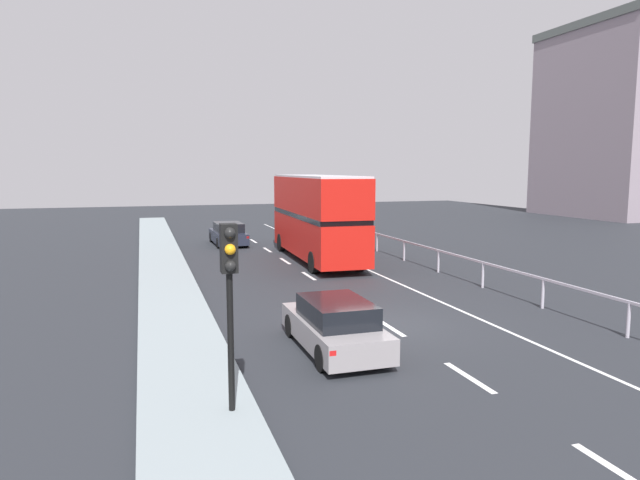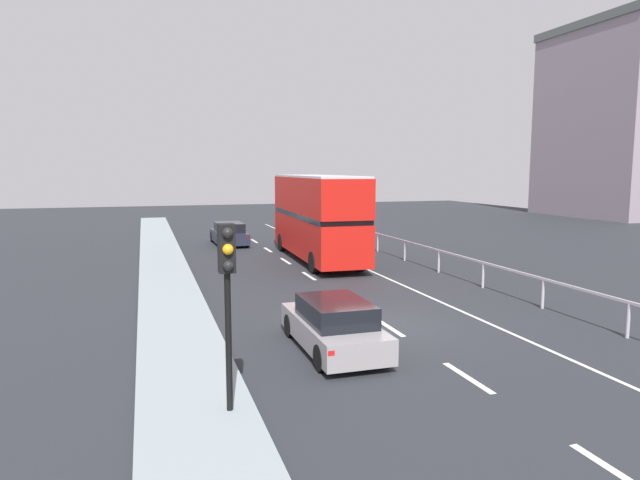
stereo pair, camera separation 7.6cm
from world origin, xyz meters
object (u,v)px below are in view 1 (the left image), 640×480
Objects in this scene: hatchback_car_near at (335,326)px; sedan_car_ahead at (228,234)px; traffic_signal_pole at (229,272)px; double_decker_bus_red at (317,215)px.

sedan_car_ahead is (0.43, 21.45, 0.02)m from hatchback_car_near.
hatchback_car_near is 1.20× the size of traffic_signal_pole.
double_decker_bus_red is 8.37m from sedan_car_ahead.
double_decker_bus_red reaches higher than hatchback_car_near.
traffic_signal_pole reaches higher than hatchback_car_near.
sedan_car_ahead is at bearing 81.71° from traffic_signal_pole.
double_decker_bus_red is 14.65m from hatchback_car_near.
double_decker_bus_red is at bearing -65.97° from sedan_car_ahead.
traffic_signal_pole is at bearing -134.85° from hatchback_car_near.
sedan_car_ahead is at bearing 116.94° from double_decker_bus_red.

